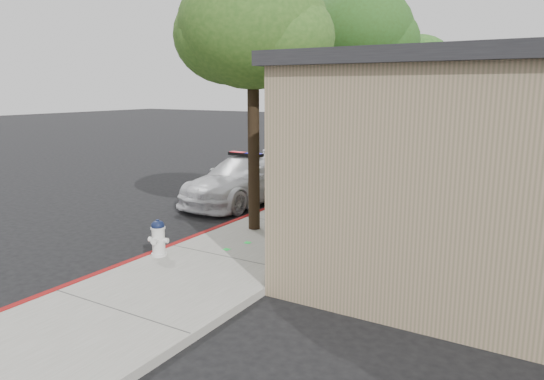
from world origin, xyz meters
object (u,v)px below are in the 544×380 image
at_px(police_car, 246,179).
at_px(street_tree_mid, 362,35).
at_px(fire_hydrant, 158,238).
at_px(clapboard_building, 536,139).
at_px(street_tree_near, 253,31).
at_px(street_tree_far, 419,68).

xyz_separation_m(police_car, street_tree_mid, (2.12, 4.36, 4.77)).
xyz_separation_m(police_car, fire_hydrant, (1.71, -5.83, -0.20)).
relative_size(police_car, street_tree_mid, 0.74).
distance_m(clapboard_building, police_car, 9.03).
height_order(fire_hydrant, street_tree_mid, street_tree_mid).
xyz_separation_m(clapboard_building, police_car, (-8.05, -3.87, -1.37)).
height_order(street_tree_near, street_tree_far, street_tree_near).
height_order(police_car, fire_hydrant, police_car).
bearing_deg(street_tree_mid, police_car, -115.91).
height_order(police_car, street_tree_far, street_tree_far).
bearing_deg(police_car, street_tree_mid, 66.89).
distance_m(street_tree_near, street_tree_mid, 7.41).
bearing_deg(street_tree_near, street_tree_mid, 91.35).
bearing_deg(street_tree_near, clapboard_building, 50.16).
relative_size(police_car, fire_hydrant, 6.63).
xyz_separation_m(street_tree_near, street_tree_mid, (-0.17, 7.39, 0.56)).
height_order(clapboard_building, fire_hydrant, clapboard_building).
height_order(street_tree_near, street_tree_mid, street_tree_mid).
distance_m(police_car, fire_hydrant, 6.08).
distance_m(clapboard_building, street_tree_far, 8.25).
height_order(fire_hydrant, street_tree_near, street_tree_near).
xyz_separation_m(street_tree_mid, street_tree_far, (0.65, 5.37, -0.97)).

